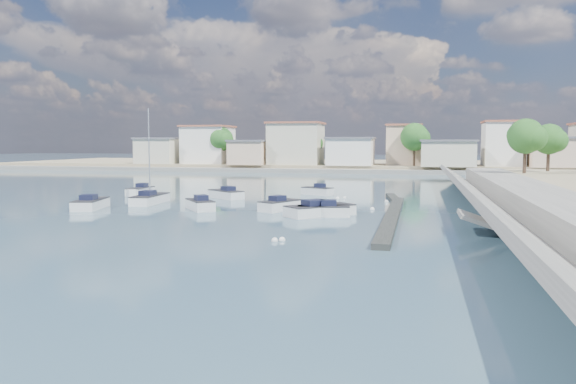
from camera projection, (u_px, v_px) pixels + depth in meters
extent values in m
plane|color=#2C4558|center=(348.00, 187.00, 72.71)|extent=(400.00, 400.00, 0.00)
cube|color=slate|center=(549.00, 206.00, 42.25)|extent=(5.00, 90.00, 1.80)
cube|color=slate|center=(488.00, 205.00, 43.23)|extent=(4.17, 90.00, 2.86)
cube|color=slate|center=(503.00, 228.00, 34.58)|extent=(5.31, 3.50, 1.94)
cube|color=black|center=(392.00, 216.00, 42.00)|extent=(1.00, 26.00, 0.35)
cube|color=black|center=(394.00, 198.00, 55.70)|extent=(2.00, 8.05, 0.30)
cube|color=gray|center=(377.00, 166.00, 123.09)|extent=(160.00, 40.00, 1.40)
cube|color=slate|center=(369.00, 172.00, 102.75)|extent=(160.00, 2.50, 0.80)
cube|color=beige|center=(160.00, 151.00, 117.26)|extent=(8.00, 8.00, 5.00)
cube|color=#595960|center=(159.00, 138.00, 117.02)|extent=(8.48, 8.48, 0.35)
cube|color=white|center=(208.00, 145.00, 116.82)|extent=(9.00, 9.00, 7.50)
cube|color=#99513D|center=(208.00, 126.00, 116.48)|extent=(9.54, 9.54, 0.35)
cube|color=beige|center=(250.00, 153.00, 111.78)|extent=(7.00, 8.00, 4.50)
cube|color=#595960|center=(250.00, 141.00, 111.57)|extent=(7.42, 8.48, 0.35)
cube|color=beige|center=(296.00, 144.00, 111.53)|extent=(10.00, 9.00, 8.00)
cube|color=#99513D|center=(296.00, 123.00, 111.16)|extent=(10.60, 9.54, 0.35)
cube|color=white|center=(351.00, 152.00, 108.20)|extent=(8.50, 8.50, 5.00)
cube|color=#595960|center=(351.00, 138.00, 107.96)|extent=(9.01, 9.01, 0.35)
cube|color=beige|center=(404.00, 146.00, 108.73)|extent=(6.50, 7.50, 7.50)
cube|color=#99513D|center=(404.00, 125.00, 108.39)|extent=(6.89, 7.95, 0.35)
cube|color=beige|center=(448.00, 154.00, 103.17)|extent=(9.50, 9.00, 4.50)
cube|color=#595960|center=(448.00, 141.00, 102.96)|extent=(10.07, 9.54, 0.35)
cube|color=white|center=(503.00, 144.00, 103.67)|extent=(7.00, 8.00, 8.00)
cube|color=#99513D|center=(504.00, 122.00, 103.30)|extent=(7.42, 8.48, 0.35)
cube|color=beige|center=(552.00, 153.00, 100.04)|extent=(8.00, 9.00, 5.00)
cube|color=#595960|center=(553.00, 138.00, 99.81)|extent=(8.48, 9.54, 0.35)
cylinder|color=#38281E|center=(221.00, 156.00, 113.19)|extent=(0.44, 0.44, 3.38)
sphere|color=#26561C|center=(221.00, 139.00, 112.90)|extent=(4.80, 4.80, 4.80)
sphere|color=#26561C|center=(225.00, 140.00, 112.13)|extent=(3.60, 3.60, 3.60)
sphere|color=#26561C|center=(219.00, 138.00, 113.49)|extent=(3.30, 3.30, 3.30)
cylinder|color=#38281E|center=(312.00, 157.00, 112.04)|extent=(0.44, 0.44, 2.93)
sphere|color=#26561C|center=(312.00, 142.00, 111.79)|extent=(4.16, 4.16, 4.16)
sphere|color=#26561C|center=(315.00, 143.00, 111.12)|extent=(3.12, 3.12, 3.12)
sphere|color=#26561C|center=(309.00, 142.00, 112.30)|extent=(2.86, 2.86, 2.86)
cylinder|color=#38281E|center=(414.00, 156.00, 103.60)|extent=(0.44, 0.44, 3.60)
sphere|color=#26561C|center=(414.00, 137.00, 103.29)|extent=(5.12, 5.12, 5.12)
sphere|color=#26561C|center=(420.00, 138.00, 102.47)|extent=(3.84, 3.84, 3.84)
sphere|color=#26561C|center=(410.00, 136.00, 103.92)|extent=(3.52, 3.52, 3.52)
cylinder|color=#38281E|center=(503.00, 158.00, 102.91)|extent=(0.44, 0.44, 3.15)
sphere|color=#26561C|center=(504.00, 141.00, 102.64)|extent=(4.48, 4.48, 4.48)
sphere|color=#26561C|center=(509.00, 142.00, 101.92)|extent=(3.36, 3.36, 3.36)
sphere|color=#26561C|center=(500.00, 140.00, 103.19)|extent=(3.08, 3.08, 3.08)
cylinder|color=#38281E|center=(525.00, 161.00, 71.31)|extent=(0.44, 0.44, 3.15)
sphere|color=#26561C|center=(526.00, 136.00, 71.04)|extent=(4.48, 4.48, 4.48)
sphere|color=#26561C|center=(534.00, 138.00, 70.33)|extent=(3.36, 3.36, 3.36)
sphere|color=#26561C|center=(519.00, 135.00, 71.59)|extent=(3.08, 3.08, 3.08)
cylinder|color=#38281E|center=(548.00, 160.00, 76.24)|extent=(0.44, 0.44, 2.93)
sphere|color=#26561C|center=(549.00, 139.00, 75.98)|extent=(4.16, 4.16, 4.16)
sphere|color=#26561C|center=(556.00, 141.00, 75.32)|extent=(3.12, 3.12, 3.12)
sphere|color=#26561C|center=(543.00, 138.00, 76.50)|extent=(2.86, 2.86, 2.86)
cube|color=silver|center=(200.00, 206.00, 47.55)|extent=(3.70, 4.16, 1.00)
cube|color=silver|center=(195.00, 204.00, 49.12)|extent=(1.25, 1.25, 1.00)
cube|color=#262628|center=(200.00, 200.00, 47.51)|extent=(3.73, 4.18, 0.08)
cube|color=#161931|center=(201.00, 198.00, 47.12)|extent=(1.51, 1.55, 0.48)
cube|color=silver|center=(281.00, 207.00, 47.04)|extent=(3.26, 4.30, 1.00)
cube|color=silver|center=(293.00, 205.00, 48.35)|extent=(1.44, 1.44, 1.00)
cube|color=#262628|center=(281.00, 201.00, 47.00)|extent=(3.29, 4.32, 0.08)
cube|color=#161931|center=(277.00, 198.00, 46.67)|extent=(1.44, 1.53, 0.48)
cube|color=silver|center=(226.00, 196.00, 57.12)|extent=(4.45, 3.98, 1.00)
cube|color=silver|center=(216.00, 194.00, 58.57)|extent=(1.30, 1.30, 1.00)
cube|color=#262628|center=(226.00, 191.00, 57.07)|extent=(4.47, 4.00, 0.08)
cube|color=#161931|center=(228.00, 189.00, 56.72)|extent=(1.66, 1.61, 0.48)
cube|color=silver|center=(323.00, 213.00, 43.14)|extent=(4.20, 2.42, 1.00)
cube|color=silver|center=(301.00, 212.00, 43.17)|extent=(1.58, 1.58, 1.00)
cube|color=#262628|center=(323.00, 206.00, 43.10)|extent=(4.21, 2.45, 0.08)
cube|color=#161931|center=(329.00, 203.00, 43.07)|extent=(1.37, 1.23, 0.48)
cube|color=silver|center=(91.00, 205.00, 48.15)|extent=(2.93, 5.04, 1.00)
cube|color=silver|center=(99.00, 203.00, 50.17)|extent=(1.82, 1.82, 1.00)
cube|color=#262628|center=(91.00, 199.00, 48.11)|extent=(2.97, 5.04, 0.08)
cube|color=#161931|center=(89.00, 197.00, 47.62)|extent=(1.46, 1.65, 0.48)
cube|color=silver|center=(317.00, 192.00, 61.02)|extent=(3.73, 2.73, 1.00)
cube|color=silver|center=(306.00, 191.00, 61.94)|extent=(1.26, 1.26, 1.00)
cube|color=#262628|center=(317.00, 188.00, 60.98)|extent=(3.75, 2.76, 0.08)
cube|color=#161931|center=(320.00, 186.00, 60.74)|extent=(1.31, 1.22, 0.48)
cube|color=silver|center=(140.00, 192.00, 60.83)|extent=(1.65, 4.12, 1.00)
cube|color=silver|center=(133.00, 194.00, 59.11)|extent=(1.54, 1.54, 1.00)
cube|color=#262628|center=(140.00, 188.00, 60.79)|extent=(1.68, 4.12, 0.08)
cube|color=#161931|center=(142.00, 185.00, 61.16)|extent=(0.99, 1.25, 0.48)
cube|color=silver|center=(320.00, 212.00, 43.59)|extent=(5.40, 5.36, 1.00)
cube|color=silver|center=(344.00, 210.00, 44.81)|extent=(1.53, 1.53, 1.00)
cube|color=#262628|center=(320.00, 205.00, 43.55)|extent=(5.43, 5.40, 0.08)
cube|color=#161931|center=(314.00, 203.00, 43.25)|extent=(2.10, 2.10, 0.48)
cube|color=silver|center=(150.00, 200.00, 52.27)|extent=(2.16, 5.55, 1.00)
cube|color=silver|center=(160.00, 198.00, 54.63)|extent=(1.81, 1.81, 1.00)
cube|color=#262628|center=(150.00, 195.00, 52.23)|extent=(2.20, 5.55, 0.08)
cube|color=#161931|center=(148.00, 193.00, 51.68)|extent=(1.23, 1.70, 0.48)
cylinder|color=silver|center=(149.00, 152.00, 51.88)|extent=(0.12, 0.12, 8.00)
cylinder|color=silver|center=(145.00, 189.00, 50.99)|extent=(0.24, 2.40, 0.08)
sphere|color=white|center=(275.00, 241.00, 32.15)|extent=(0.38, 0.38, 0.38)
sphere|color=white|center=(372.00, 209.00, 47.31)|extent=(0.38, 0.38, 0.38)
sphere|color=white|center=(282.00, 240.00, 32.36)|extent=(0.38, 0.38, 0.38)
sphere|color=white|center=(387.00, 202.00, 53.39)|extent=(0.38, 0.38, 0.38)
sphere|color=white|center=(338.00, 198.00, 56.60)|extent=(0.38, 0.38, 0.38)
sphere|color=white|center=(344.00, 198.00, 56.87)|extent=(0.38, 0.38, 0.38)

